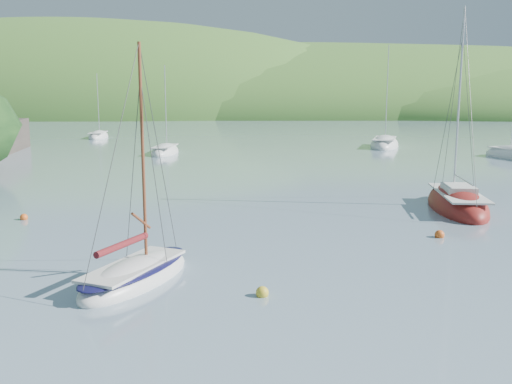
{
  "coord_description": "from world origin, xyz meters",
  "views": [
    {
      "loc": [
        2.35,
        -18.67,
        6.74
      ],
      "look_at": [
        1.95,
        8.0,
        2.03
      ],
      "focal_mm": 40.0,
      "sensor_mm": 36.0,
      "label": 1
    }
  ],
  "objects_px": {
    "daysailer_white": "(136,276)",
    "distant_sloop_a": "(165,152)",
    "sloop_red": "(457,205)",
    "distant_sloop_b": "(384,145)",
    "distant_sloop_c": "(98,137)"
  },
  "relations": [
    {
      "from": "sloop_red",
      "to": "distant_sloop_b",
      "type": "xyz_separation_m",
      "value": [
        3.59,
        37.73,
        -0.01
      ]
    },
    {
      "from": "daysailer_white",
      "to": "sloop_red",
      "type": "height_order",
      "value": "sloop_red"
    },
    {
      "from": "daysailer_white",
      "to": "distant_sloop_a",
      "type": "distance_m",
      "value": 43.08
    },
    {
      "from": "daysailer_white",
      "to": "distant_sloop_c",
      "type": "distance_m",
      "value": 67.12
    },
    {
      "from": "distant_sloop_b",
      "to": "distant_sloop_c",
      "type": "height_order",
      "value": "distant_sloop_b"
    },
    {
      "from": "sloop_red",
      "to": "distant_sloop_c",
      "type": "xyz_separation_m",
      "value": [
        -35.7,
        51.09,
        -0.05
      ]
    },
    {
      "from": "daysailer_white",
      "to": "distant_sloop_a",
      "type": "height_order",
      "value": "distant_sloop_a"
    },
    {
      "from": "distant_sloop_c",
      "to": "daysailer_white",
      "type": "bearing_deg",
      "value": -77.79
    },
    {
      "from": "daysailer_white",
      "to": "sloop_red",
      "type": "bearing_deg",
      "value": 61.47
    },
    {
      "from": "sloop_red",
      "to": "distant_sloop_b",
      "type": "bearing_deg",
      "value": 89.75
    },
    {
      "from": "daysailer_white",
      "to": "distant_sloop_b",
      "type": "height_order",
      "value": "distant_sloop_b"
    },
    {
      "from": "sloop_red",
      "to": "distant_sloop_a",
      "type": "height_order",
      "value": "sloop_red"
    },
    {
      "from": "distant_sloop_a",
      "to": "distant_sloop_c",
      "type": "relative_size",
      "value": 1.02
    },
    {
      "from": "distant_sloop_a",
      "to": "distant_sloop_b",
      "type": "bearing_deg",
      "value": 20.48
    },
    {
      "from": "distant_sloop_b",
      "to": "daysailer_white",
      "type": "bearing_deg",
      "value": -95.76
    }
  ]
}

